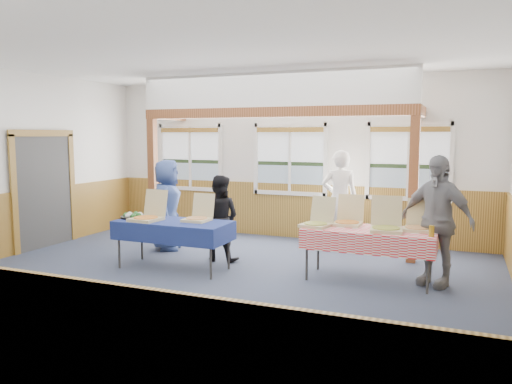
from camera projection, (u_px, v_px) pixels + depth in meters
floor at (212, 283)px, 7.07m from camera, size 8.00×8.00×0.00m
ceiling at (209, 52)px, 6.70m from camera, size 8.00×8.00×0.00m
wall_back at (291, 159)px, 10.10m from camera, size 8.00×0.00×8.00m
wainscot_back at (290, 210)px, 10.19m from camera, size 7.98×0.05×1.10m
wainscot_front at (1, 337)px, 3.81m from camera, size 7.98×0.05×1.10m
wainscot_left at (4, 225)px, 8.51m from camera, size 0.05×6.98×1.10m
cased_opening at (44, 191)px, 9.27m from camera, size 0.06×1.30×2.10m
window_left at (190, 154)px, 10.92m from camera, size 1.56×0.10×1.46m
window_mid at (290, 155)px, 10.05m from camera, size 1.56×0.10×1.46m
window_right at (409, 157)px, 9.18m from camera, size 1.56×0.10×1.46m
post_left at (153, 179)px, 9.99m from camera, size 0.15×0.15×2.40m
post_right at (413, 190)px, 8.09m from camera, size 0.15×0.15×2.40m
cross_beam at (270, 112)px, 8.89m from camera, size 5.15×0.18×0.18m
table_left at (173, 225)px, 7.75m from camera, size 1.94×1.28×0.76m
table_right at (369, 233)px, 7.10m from camera, size 2.00×1.56×0.76m
pizza_box_a at (148, 216)px, 7.79m from camera, size 0.46×0.55×0.46m
pizza_box_b at (198, 217)px, 7.75m from camera, size 0.37×0.46×0.41m
pizza_box_c at (317, 222)px, 7.28m from camera, size 0.47×0.54×0.42m
pizza_box_d at (348, 221)px, 7.40m from camera, size 0.40×0.48×0.43m
pizza_box_e at (386, 226)px, 6.92m from camera, size 0.50×0.58×0.47m
pizza_box_f at (418, 226)px, 6.97m from camera, size 0.42×0.50×0.42m
veggie_tray at (133, 216)px, 8.02m from camera, size 0.40×0.40×0.09m
drink_glass at (432, 231)px, 6.53m from camera, size 0.07×0.07×0.15m
woman_white at (340, 199)px, 9.19m from camera, size 0.75×0.58×1.81m
woman_black at (219, 218)px, 8.28m from camera, size 0.70×0.55×1.43m
man_blue at (167, 205)px, 9.06m from camera, size 0.79×0.94×1.65m
person_grey at (436, 221)px, 6.89m from camera, size 1.15×0.86×1.82m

